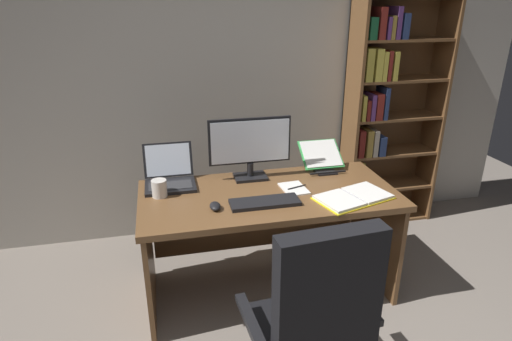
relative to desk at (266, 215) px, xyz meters
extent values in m
cube|color=#B2ADA3|center=(-0.01, 0.96, 0.75)|extent=(4.98, 0.12, 2.59)
cube|color=brown|center=(0.00, -0.08, 0.18)|extent=(1.63, 0.77, 0.04)
cube|color=brown|center=(-0.78, -0.08, -0.19)|extent=(0.03, 0.71, 0.71)
cube|color=brown|center=(0.78, -0.08, -0.19)|extent=(0.03, 0.71, 0.71)
cube|color=brown|center=(0.00, 0.28, -0.16)|extent=(1.51, 0.03, 0.50)
cube|color=brown|center=(0.91, 0.73, 0.42)|extent=(0.02, 0.30, 1.92)
cube|color=brown|center=(1.70, 0.73, 0.42)|extent=(0.02, 0.30, 1.92)
cube|color=brown|center=(1.31, 0.88, 0.42)|extent=(0.81, 0.01, 1.92)
cube|color=brown|center=(1.31, 0.73, -0.53)|extent=(0.76, 0.28, 0.02)
cube|color=#195633|center=(0.96, 0.70, -0.41)|extent=(0.03, 0.22, 0.23)
cube|color=black|center=(1.02, 0.71, -0.44)|extent=(0.04, 0.24, 0.16)
cube|color=maroon|center=(1.08, 0.69, -0.41)|extent=(0.06, 0.20, 0.22)
cube|color=brown|center=(1.31, 0.73, -0.22)|extent=(0.76, 0.28, 0.02)
cube|color=olive|center=(0.96, 0.71, -0.08)|extent=(0.04, 0.23, 0.25)
cube|color=gold|center=(1.00, 0.71, -0.07)|extent=(0.03, 0.23, 0.27)
cube|color=black|center=(1.06, 0.68, -0.11)|extent=(0.04, 0.17, 0.20)
cube|color=brown|center=(1.31, 0.73, 0.10)|extent=(0.76, 0.28, 0.02)
cube|color=maroon|center=(0.97, 0.68, 0.23)|extent=(0.05, 0.17, 0.23)
cube|color=olive|center=(1.04, 0.69, 0.22)|extent=(0.05, 0.18, 0.23)
cube|color=gray|center=(1.10, 0.71, 0.22)|extent=(0.04, 0.24, 0.22)
cube|color=navy|center=(1.16, 0.68, 0.19)|extent=(0.06, 0.17, 0.17)
cube|color=brown|center=(1.31, 0.73, 0.42)|extent=(0.76, 0.28, 0.02)
cube|color=gold|center=(0.96, 0.70, 0.53)|extent=(0.03, 0.22, 0.21)
cube|color=maroon|center=(1.00, 0.68, 0.51)|extent=(0.03, 0.18, 0.17)
cube|color=#512D66|center=(1.04, 0.70, 0.53)|extent=(0.04, 0.20, 0.21)
cube|color=maroon|center=(1.10, 0.68, 0.53)|extent=(0.06, 0.17, 0.21)
cube|color=navy|center=(1.16, 0.69, 0.56)|extent=(0.03, 0.19, 0.26)
cube|color=brown|center=(1.31, 0.73, 0.73)|extent=(0.76, 0.28, 0.02)
cube|color=gold|center=(0.98, 0.68, 0.87)|extent=(0.06, 0.17, 0.25)
cube|color=gold|center=(1.05, 0.70, 0.87)|extent=(0.06, 0.21, 0.25)
cube|color=gold|center=(1.11, 0.70, 0.86)|extent=(0.04, 0.21, 0.23)
cube|color=maroon|center=(1.15, 0.71, 0.86)|extent=(0.03, 0.22, 0.23)
cube|color=gold|center=(1.20, 0.69, 0.86)|extent=(0.04, 0.19, 0.23)
cube|color=brown|center=(1.31, 0.73, 1.05)|extent=(0.76, 0.28, 0.02)
cube|color=#195633|center=(0.98, 0.71, 1.14)|extent=(0.06, 0.23, 0.16)
cube|color=maroon|center=(1.05, 0.71, 1.18)|extent=(0.05, 0.23, 0.24)
cube|color=#512D66|center=(1.11, 0.69, 1.14)|extent=(0.03, 0.20, 0.17)
cube|color=olive|center=(1.14, 0.68, 1.15)|extent=(0.03, 0.17, 0.17)
cube|color=#512D66|center=(1.18, 0.70, 1.18)|extent=(0.04, 0.22, 0.24)
cube|color=navy|center=(1.24, 0.69, 1.15)|extent=(0.05, 0.19, 0.19)
cube|color=black|center=(-0.03, -0.92, -0.16)|extent=(0.53, 0.52, 0.07)
cube|color=black|center=(-0.01, -1.12, 0.19)|extent=(0.48, 0.14, 0.63)
cube|color=black|center=(-0.31, -0.94, -0.03)|extent=(0.08, 0.39, 0.04)
cube|color=black|center=(0.25, -0.90, -0.03)|extent=(0.08, 0.39, 0.04)
cube|color=black|center=(-0.07, 0.18, 0.21)|extent=(0.22, 0.16, 0.02)
cylinder|color=black|center=(-0.07, 0.18, 0.27)|extent=(0.04, 0.04, 0.09)
cube|color=black|center=(-0.07, 0.19, 0.47)|extent=(0.56, 0.02, 0.31)
cube|color=silver|center=(-0.07, 0.17, 0.47)|extent=(0.53, 0.00, 0.28)
cube|color=black|center=(-0.61, 0.14, 0.21)|extent=(0.33, 0.25, 0.02)
cube|color=#2D2D30|center=(-0.61, 0.12, 0.23)|extent=(0.28, 0.14, 0.00)
cube|color=black|center=(-0.61, 0.30, 0.34)|extent=(0.33, 0.08, 0.23)
cube|color=silver|center=(-0.61, 0.30, 0.34)|extent=(0.29, 0.06, 0.20)
cube|color=black|center=(-0.07, -0.24, 0.22)|extent=(0.42, 0.15, 0.02)
ellipsoid|color=black|center=(-0.37, -0.24, 0.22)|extent=(0.06, 0.10, 0.04)
cube|color=black|center=(0.48, 0.16, 0.21)|extent=(0.14, 0.12, 0.01)
cube|color=black|center=(0.48, 0.11, 0.22)|extent=(0.26, 0.01, 0.01)
cube|color=green|center=(0.48, 0.27, 0.30)|extent=(0.29, 0.22, 0.15)
cube|color=white|center=(0.48, 0.26, 0.31)|extent=(0.27, 0.20, 0.14)
cube|color=yellow|center=(0.38, -0.32, 0.21)|extent=(0.30, 0.32, 0.01)
cube|color=yellow|center=(0.60, -0.25, 0.21)|extent=(0.30, 0.32, 0.01)
cube|color=white|center=(0.38, -0.32, 0.22)|extent=(0.28, 0.30, 0.02)
cube|color=white|center=(0.60, -0.25, 0.22)|extent=(0.28, 0.30, 0.02)
cylinder|color=#B7B7BC|center=(0.49, -0.29, 0.22)|extent=(0.09, 0.24, 0.02)
cube|color=white|center=(0.17, -0.07, 0.21)|extent=(0.17, 0.22, 0.01)
cylinder|color=black|center=(0.19, -0.07, 0.22)|extent=(0.14, 0.05, 0.01)
cylinder|color=silver|center=(-0.68, 0.02, 0.26)|extent=(0.09, 0.09, 0.11)
camera|label=1|loc=(-0.64, -2.50, 1.36)|focal=30.30mm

